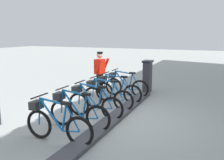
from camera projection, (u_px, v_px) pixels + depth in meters
name	position (u px, v px, depth m)	size (l,w,h in m)	color
ground_plane	(116.00, 118.00, 6.72)	(60.00, 60.00, 0.00)	#A7ACA7
dock_rail_base	(116.00, 116.00, 6.71)	(0.44, 5.89, 0.10)	#47474C
payment_kiosk	(147.00, 76.00, 9.69)	(0.36, 0.52, 1.28)	#38383D
bike_docked_0	(125.00, 85.00, 8.99)	(1.72, 0.54, 1.02)	black
bike_docked_1	(116.00, 90.00, 8.23)	(1.72, 0.54, 1.02)	black
bike_docked_2	(105.00, 96.00, 7.47)	(1.72, 0.54, 1.02)	black
bike_docked_3	(93.00, 103.00, 6.71)	(1.72, 0.54, 1.02)	black
bike_docked_4	(76.00, 112.00, 5.94)	(1.72, 0.54, 1.02)	black
bike_docked_5	(55.00, 123.00, 5.18)	(1.72, 0.54, 1.02)	black
worker_near_rack	(100.00, 71.00, 9.18)	(0.52, 0.66, 1.66)	white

